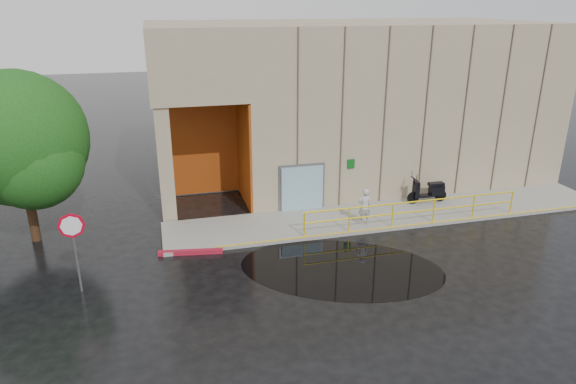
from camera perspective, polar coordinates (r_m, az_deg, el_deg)
The scene contains 11 objects.
ground at distance 18.12m, azimuth 6.18°, elevation -9.25°, with size 120.00×120.00×0.00m, color black.
sidewalk at distance 23.28m, azimuth 11.55°, elevation -2.42°, with size 20.00×3.00×0.15m, color gray.
building at distance 28.28m, azimuth 8.44°, elevation 10.52°, with size 20.00×10.17×8.00m.
guardrail at distance 22.06m, azimuth 13.75°, elevation -2.20°, with size 9.56×0.06×1.03m.
person at distance 21.61m, azimuth 8.49°, elevation -1.59°, with size 0.57×0.37×1.56m, color silver.
scooter at distance 24.53m, azimuth 15.34°, elevation 0.78°, with size 1.95×0.68×1.50m.
stop_sign at distance 17.55m, azimuth -22.78°, elevation -4.51°, with size 0.83×0.13×2.78m.
red_curb at distance 19.75m, azimuth -10.78°, elevation -6.58°, with size 2.40×0.18×0.18m, color maroon.
puddle at distance 18.59m, azimuth 5.91°, elevation -8.41°, with size 7.26×4.47×0.01m, color black.
car_c at distance 31.26m, azimuth -27.52°, elevation 2.54°, with size 1.66×4.08×1.18m, color #9D9FA4.
tree_near at distance 21.46m, azimuth -27.46°, elevation 4.72°, with size 5.07×5.07×6.71m.
Camera 1 is at (-5.83, -14.67, 8.89)m, focal length 32.00 mm.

